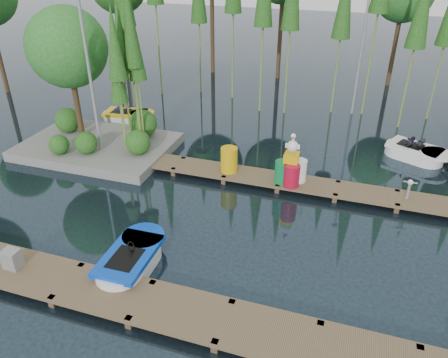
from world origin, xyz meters
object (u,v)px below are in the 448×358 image
(boat_blue, at_px, (131,261))
(utility_cabinet, at_px, (12,259))
(island, at_px, (85,75))
(boat_yellow_far, at_px, (127,117))
(yellow_barrel, at_px, (229,160))
(drum_cluster, at_px, (291,169))

(boat_blue, distance_m, utility_cabinet, 3.12)
(island, relative_size, boat_yellow_far, 2.48)
(boat_blue, distance_m, yellow_barrel, 5.88)
(boat_blue, bearing_deg, utility_cabinet, -158.11)
(yellow_barrel, xyz_separation_m, drum_cluster, (2.36, -0.15, 0.08))
(island, bearing_deg, drum_cluster, -6.18)
(boat_yellow_far, height_order, utility_cabinet, boat_yellow_far)
(drum_cluster, bearing_deg, island, 173.82)
(island, relative_size, drum_cluster, 3.57)
(boat_yellow_far, distance_m, drum_cluster, 9.71)
(utility_cabinet, xyz_separation_m, yellow_barrel, (3.85, 7.00, 0.21))
(boat_blue, bearing_deg, yellow_barrel, 78.82)
(island, relative_size, yellow_barrel, 7.11)
(yellow_barrel, distance_m, drum_cluster, 2.36)
(utility_cabinet, xyz_separation_m, drum_cluster, (6.21, 6.85, 0.29))
(utility_cabinet, relative_size, drum_cluster, 0.29)
(utility_cabinet, bearing_deg, island, 107.70)
(boat_blue, relative_size, utility_cabinet, 5.09)
(boat_yellow_far, distance_m, yellow_barrel, 7.54)
(boat_yellow_far, height_order, drum_cluster, drum_cluster)
(island, xyz_separation_m, drum_cluster, (8.70, -0.94, -2.33))
(utility_cabinet, bearing_deg, drum_cluster, 47.80)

